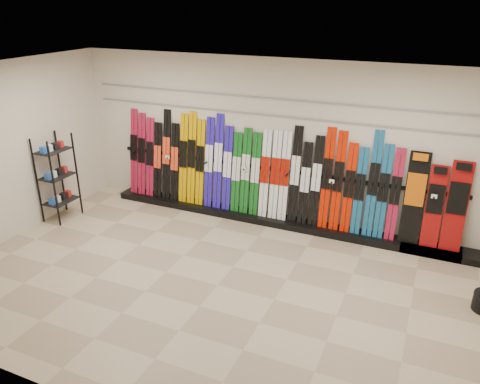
% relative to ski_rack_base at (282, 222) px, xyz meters
% --- Properties ---
extents(floor, '(8.00, 8.00, 0.00)m').
position_rel_ski_rack_base_xyz_m(floor, '(-0.22, -2.28, -0.06)').
color(floor, tan).
rests_on(floor, ground).
extents(back_wall, '(8.00, 0.00, 8.00)m').
position_rel_ski_rack_base_xyz_m(back_wall, '(-0.22, 0.22, 1.44)').
color(back_wall, beige).
rests_on(back_wall, floor).
extents(left_wall, '(0.00, 5.00, 5.00)m').
position_rel_ski_rack_base_xyz_m(left_wall, '(-4.22, -2.28, 1.44)').
color(left_wall, beige).
rests_on(left_wall, floor).
extents(ceiling, '(8.00, 8.00, 0.00)m').
position_rel_ski_rack_base_xyz_m(ceiling, '(-0.22, -2.28, 2.94)').
color(ceiling, silver).
rests_on(ceiling, back_wall).
extents(ski_rack_base, '(8.00, 0.40, 0.12)m').
position_rel_ski_rack_base_xyz_m(ski_rack_base, '(0.00, 0.00, 0.00)').
color(ski_rack_base, black).
rests_on(ski_rack_base, floor).
extents(skis, '(5.37, 0.28, 1.82)m').
position_rel_ski_rack_base_xyz_m(skis, '(-0.69, 0.07, 0.89)').
color(skis, '#A31436').
rests_on(skis, ski_rack_base).
extents(snowboards, '(0.97, 0.24, 1.55)m').
position_rel_ski_rack_base_xyz_m(snowboards, '(2.54, 0.07, 0.80)').
color(snowboards, black).
rests_on(snowboards, ski_rack_base).
extents(accessory_rack, '(0.40, 0.60, 1.63)m').
position_rel_ski_rack_base_xyz_m(accessory_rack, '(-3.97, -1.40, 0.75)').
color(accessory_rack, black).
rests_on(accessory_rack, floor).
extents(slatwall_rail_0, '(7.60, 0.02, 0.03)m').
position_rel_ski_rack_base_xyz_m(slatwall_rail_0, '(-0.22, 0.20, 1.94)').
color(slatwall_rail_0, gray).
rests_on(slatwall_rail_0, back_wall).
extents(slatwall_rail_1, '(7.60, 0.02, 0.03)m').
position_rel_ski_rack_base_xyz_m(slatwall_rail_1, '(-0.22, 0.20, 2.24)').
color(slatwall_rail_1, gray).
rests_on(slatwall_rail_1, back_wall).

